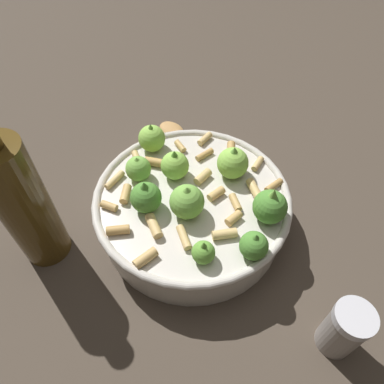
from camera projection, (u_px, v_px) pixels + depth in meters
name	position (u px, v px, depth m)	size (l,w,h in m)	color
ground_plane	(192.00, 222.00, 0.54)	(2.40, 2.40, 0.00)	#42382D
cooking_pan	(192.00, 205.00, 0.50)	(0.27, 0.27, 0.12)	beige
pepper_shaker	(344.00, 329.00, 0.39)	(0.04, 0.04, 0.08)	gray
olive_oil_bottle	(23.00, 203.00, 0.43)	(0.06, 0.06, 0.25)	#4C3814
wooden_spoon	(198.00, 146.00, 0.63)	(0.20, 0.13, 0.02)	#B2844C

